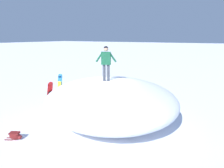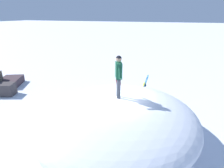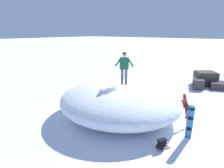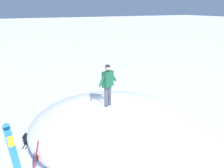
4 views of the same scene
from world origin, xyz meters
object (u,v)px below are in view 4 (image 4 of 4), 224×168
at_px(snowboarder_standing, 108,82).
at_px(snowboard_secondary_upright, 35,163).
at_px(snowboard_primary_upright, 11,146).
at_px(backpack_far, 27,139).

bearing_deg(snowboarder_standing, snowboard_secondary_upright, 17.42).
relative_size(snowboarder_standing, snowboard_primary_upright, 0.99).
xyz_separation_m(snowboarder_standing, backpack_far, (2.98, -1.63, -2.55)).
xyz_separation_m(snowboard_primary_upright, backpack_far, (-0.59, -1.29, -0.63)).
bearing_deg(backpack_far, snowboard_secondary_upright, 89.73).
distance_m(snowboard_secondary_upright, backpack_far, 2.64).
distance_m(snowboarder_standing, snowboard_primary_upright, 4.06).
xyz_separation_m(snowboarder_standing, snowboard_secondary_upright, (2.99, 0.94, -1.94)).
xyz_separation_m(snowboard_primary_upright, snowboard_secondary_upright, (-0.58, 1.28, -0.03)).
relative_size(snowboarder_standing, backpack_far, 2.57).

